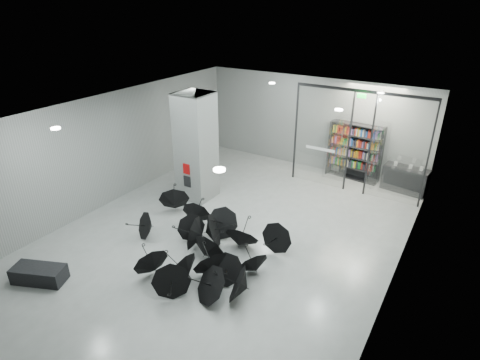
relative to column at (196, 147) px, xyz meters
The scene contains 10 objects.
room 3.31m from the column, 38.66° to the right, with size 14.00×14.02×4.01m.
column is the anchor object (origin of this frame).
fire_cabinet 0.90m from the column, 90.00° to the right, with size 0.28×0.04×0.38m, color #A50A07.
info_panel 1.31m from the column, 90.00° to the right, with size 0.30×0.03×0.42m, color black.
exit_sign 6.18m from the column, 33.96° to the left, with size 0.30×0.06×0.15m, color #0CE533.
glass_partition 6.02m from the column, 35.58° to the left, with size 5.06×0.08×4.00m.
bench 6.55m from the column, 95.39° to the right, with size 1.39×0.59×0.45m, color black.
bookshelf 6.63m from the column, 46.23° to the left, with size 2.15×0.43×2.36m, color black, non-canonical shape.
shop_counter 8.24m from the column, 34.50° to the left, with size 1.66×0.66×0.99m, color black.
umbrella_cluster 4.41m from the column, 49.22° to the right, with size 5.64×4.57×1.28m.
Camera 1 is at (5.93, -8.64, 6.96)m, focal length 29.27 mm.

